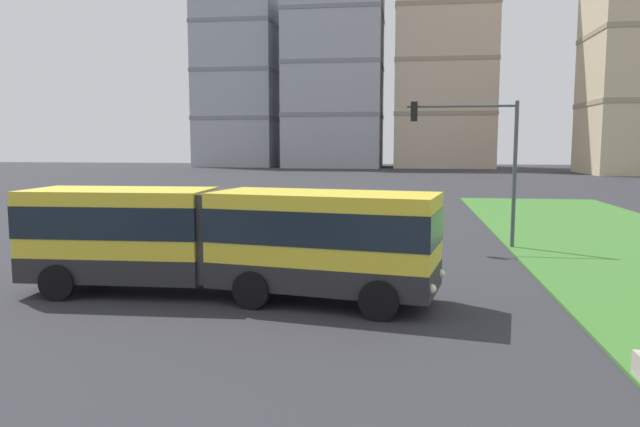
{
  "coord_description": "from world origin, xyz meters",
  "views": [
    {
      "loc": [
        2.9,
        -3.4,
        4.29
      ],
      "look_at": [
        0.28,
        14.51,
        2.2
      ],
      "focal_mm": 33.77,
      "sensor_mm": 36.0,
      "label": 1
    }
  ],
  "objects_px": {
    "traffic_light_far_right": "(478,147)",
    "car_white_van": "(203,225)",
    "apartment_tower_westcentre": "(335,68)",
    "apartment_tower_west": "(240,75)",
    "articulated_bus": "(226,239)",
    "apartment_tower_centre": "(445,39)"
  },
  "relations": [
    {
      "from": "car_white_van",
      "to": "apartment_tower_west",
      "type": "height_order",
      "value": "apartment_tower_west"
    },
    {
      "from": "traffic_light_far_right",
      "to": "articulated_bus",
      "type": "bearing_deg",
      "value": -130.25
    },
    {
      "from": "articulated_bus",
      "to": "traffic_light_far_right",
      "type": "bearing_deg",
      "value": 49.75
    },
    {
      "from": "traffic_light_far_right",
      "to": "apartment_tower_westcentre",
      "type": "height_order",
      "value": "apartment_tower_westcentre"
    },
    {
      "from": "traffic_light_far_right",
      "to": "car_white_van",
      "type": "bearing_deg",
      "value": -179.6
    },
    {
      "from": "articulated_bus",
      "to": "apartment_tower_west",
      "type": "relative_size",
      "value": 0.34
    },
    {
      "from": "traffic_light_far_right",
      "to": "apartment_tower_westcentre",
      "type": "relative_size",
      "value": 0.16
    },
    {
      "from": "traffic_light_far_right",
      "to": "apartment_tower_centre",
      "type": "relative_size",
      "value": 0.13
    },
    {
      "from": "apartment_tower_centre",
      "to": "apartment_tower_west",
      "type": "bearing_deg",
      "value": 177.45
    },
    {
      "from": "articulated_bus",
      "to": "apartment_tower_westcentre",
      "type": "relative_size",
      "value": 0.32
    },
    {
      "from": "traffic_light_far_right",
      "to": "apartment_tower_westcentre",
      "type": "distance_m",
      "value": 91.25
    },
    {
      "from": "apartment_tower_west",
      "to": "apartment_tower_westcentre",
      "type": "distance_m",
      "value": 19.19
    },
    {
      "from": "traffic_light_far_right",
      "to": "apartment_tower_westcentre",
      "type": "bearing_deg",
      "value": 100.7
    },
    {
      "from": "apartment_tower_westcentre",
      "to": "apartment_tower_centre",
      "type": "xyz_separation_m",
      "value": [
        20.2,
        0.88,
        4.93
      ]
    },
    {
      "from": "traffic_light_far_right",
      "to": "apartment_tower_westcentre",
      "type": "xyz_separation_m",
      "value": [
        -16.73,
        88.56,
        14.27
      ]
    },
    {
      "from": "car_white_van",
      "to": "apartment_tower_westcentre",
      "type": "distance_m",
      "value": 90.53
    },
    {
      "from": "articulated_bus",
      "to": "car_white_van",
      "type": "relative_size",
      "value": 2.67
    },
    {
      "from": "car_white_van",
      "to": "apartment_tower_westcentre",
      "type": "relative_size",
      "value": 0.12
    },
    {
      "from": "apartment_tower_west",
      "to": "apartment_tower_westcentre",
      "type": "bearing_deg",
      "value": -7.87
    },
    {
      "from": "articulated_bus",
      "to": "apartment_tower_west",
      "type": "xyz_separation_m",
      "value": [
        -27.87,
        100.46,
        16.05
      ]
    },
    {
      "from": "car_white_van",
      "to": "traffic_light_far_right",
      "type": "distance_m",
      "value": 12.25
    },
    {
      "from": "car_white_van",
      "to": "traffic_light_far_right",
      "type": "height_order",
      "value": "traffic_light_far_right"
    }
  ]
}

